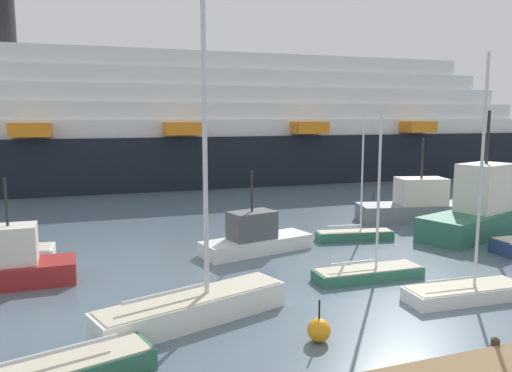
{
  "coord_description": "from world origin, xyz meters",
  "views": [
    {
      "loc": [
        -10.85,
        -14.09,
        7.03
      ],
      "look_at": [
        0.0,
        16.15,
        2.53
      ],
      "focal_mm": 35.23,
      "sensor_mm": 36.0,
      "label": 1
    }
  ],
  "objects_px": {
    "sailboat_0": "(194,304)",
    "fishing_boat_3": "(5,265)",
    "fishing_boat_2": "(255,238)",
    "channel_buoy_1": "(373,207)",
    "sailboat_4": "(368,271)",
    "cruise_ship": "(169,128)",
    "fishing_boat_0": "(481,210)",
    "fishing_boat_1": "(417,205)",
    "sailboat_3": "(466,289)",
    "sailboat_1": "(355,234)",
    "channel_buoy_0": "(319,330)"
  },
  "relations": [
    {
      "from": "sailboat_4",
      "to": "fishing_boat_3",
      "type": "relative_size",
      "value": 1.31
    },
    {
      "from": "sailboat_1",
      "to": "fishing_boat_0",
      "type": "distance_m",
      "value": 7.96
    },
    {
      "from": "fishing_boat_2",
      "to": "fishing_boat_3",
      "type": "distance_m",
      "value": 11.61
    },
    {
      "from": "sailboat_0",
      "to": "fishing_boat_2",
      "type": "xyz_separation_m",
      "value": [
        4.98,
        7.67,
        0.14
      ]
    },
    {
      "from": "cruise_ship",
      "to": "fishing_boat_1",
      "type": "bearing_deg",
      "value": -62.77
    },
    {
      "from": "sailboat_1",
      "to": "fishing_boat_1",
      "type": "xyz_separation_m",
      "value": [
        6.78,
        3.39,
        0.67
      ]
    },
    {
      "from": "sailboat_3",
      "to": "channel_buoy_1",
      "type": "xyz_separation_m",
      "value": [
        6.59,
        16.66,
        -0.04
      ]
    },
    {
      "from": "sailboat_0",
      "to": "fishing_boat_0",
      "type": "xyz_separation_m",
      "value": [
        18.95,
        6.85,
        0.84
      ]
    },
    {
      "from": "fishing_boat_0",
      "to": "fishing_boat_3",
      "type": "bearing_deg",
      "value": 163.04
    },
    {
      "from": "fishing_boat_1",
      "to": "fishing_boat_3",
      "type": "bearing_deg",
      "value": -154.64
    },
    {
      "from": "sailboat_1",
      "to": "fishing_boat_3",
      "type": "bearing_deg",
      "value": -163.65
    },
    {
      "from": "sailboat_4",
      "to": "cruise_ship",
      "type": "height_order",
      "value": "cruise_ship"
    },
    {
      "from": "sailboat_0",
      "to": "fishing_boat_3",
      "type": "relative_size",
      "value": 2.03
    },
    {
      "from": "sailboat_1",
      "to": "sailboat_3",
      "type": "xyz_separation_m",
      "value": [
        -0.86,
        -9.64,
        0.04
      ]
    },
    {
      "from": "fishing_boat_0",
      "to": "fishing_boat_2",
      "type": "xyz_separation_m",
      "value": [
        -13.97,
        0.82,
        -0.69
      ]
    },
    {
      "from": "channel_buoy_0",
      "to": "fishing_boat_0",
      "type": "bearing_deg",
      "value": 31.88
    },
    {
      "from": "sailboat_4",
      "to": "cruise_ship",
      "type": "bearing_deg",
      "value": 95.63
    },
    {
      "from": "fishing_boat_3",
      "to": "channel_buoy_0",
      "type": "height_order",
      "value": "fishing_boat_3"
    },
    {
      "from": "sailboat_0",
      "to": "fishing_boat_3",
      "type": "distance_m",
      "value": 9.07
    },
    {
      "from": "fishing_boat_3",
      "to": "channel_buoy_1",
      "type": "height_order",
      "value": "fishing_boat_3"
    },
    {
      "from": "channel_buoy_0",
      "to": "cruise_ship",
      "type": "bearing_deg",
      "value": 86.51
    },
    {
      "from": "fishing_boat_3",
      "to": "channel_buoy_1",
      "type": "relative_size",
      "value": 3.75
    },
    {
      "from": "sailboat_4",
      "to": "cruise_ship",
      "type": "xyz_separation_m",
      "value": [
        -2.41,
        34.55,
        5.39
      ]
    },
    {
      "from": "fishing_boat_2",
      "to": "channel_buoy_0",
      "type": "bearing_deg",
      "value": 68.3
    },
    {
      "from": "fishing_boat_0",
      "to": "sailboat_1",
      "type": "bearing_deg",
      "value": 152.55
    },
    {
      "from": "sailboat_4",
      "to": "channel_buoy_1",
      "type": "bearing_deg",
      "value": 58.17
    },
    {
      "from": "sailboat_1",
      "to": "channel_buoy_0",
      "type": "xyz_separation_m",
      "value": [
        -7.82,
        -10.97,
        -0.0
      ]
    },
    {
      "from": "sailboat_1",
      "to": "cruise_ship",
      "type": "relative_size",
      "value": 0.08
    },
    {
      "from": "sailboat_4",
      "to": "cruise_ship",
      "type": "distance_m",
      "value": 35.05
    },
    {
      "from": "sailboat_0",
      "to": "sailboat_4",
      "type": "relative_size",
      "value": 1.55
    },
    {
      "from": "fishing_boat_2",
      "to": "channel_buoy_1",
      "type": "bearing_deg",
      "value": -160.83
    },
    {
      "from": "sailboat_1",
      "to": "cruise_ship",
      "type": "height_order",
      "value": "cruise_ship"
    },
    {
      "from": "sailboat_3",
      "to": "sailboat_4",
      "type": "xyz_separation_m",
      "value": [
        -2.15,
        3.45,
        -0.07
      ]
    },
    {
      "from": "fishing_boat_0",
      "to": "cruise_ship",
      "type": "height_order",
      "value": "cruise_ship"
    },
    {
      "from": "sailboat_1",
      "to": "cruise_ship",
      "type": "bearing_deg",
      "value": 111.25
    },
    {
      "from": "cruise_ship",
      "to": "channel_buoy_1",
      "type": "bearing_deg",
      "value": -61.25
    },
    {
      "from": "fishing_boat_1",
      "to": "channel_buoy_1",
      "type": "relative_size",
      "value": 5.23
    },
    {
      "from": "sailboat_1",
      "to": "sailboat_4",
      "type": "relative_size",
      "value": 0.96
    },
    {
      "from": "sailboat_4",
      "to": "channel_buoy_0",
      "type": "xyz_separation_m",
      "value": [
        -4.81,
        -4.78,
        0.02
      ]
    },
    {
      "from": "channel_buoy_0",
      "to": "cruise_ship",
      "type": "relative_size",
      "value": 0.01
    },
    {
      "from": "sailboat_3",
      "to": "fishing_boat_2",
      "type": "distance_m",
      "value": 10.63
    },
    {
      "from": "sailboat_1",
      "to": "channel_buoy_1",
      "type": "xyz_separation_m",
      "value": [
        5.72,
        7.02,
        -0.0
      ]
    },
    {
      "from": "fishing_boat_0",
      "to": "fishing_boat_1",
      "type": "bearing_deg",
      "value": 83.93
    },
    {
      "from": "fishing_boat_2",
      "to": "cruise_ship",
      "type": "relative_size",
      "value": 0.07
    },
    {
      "from": "sailboat_4",
      "to": "fishing_boat_0",
      "type": "bearing_deg",
      "value": 26.17
    },
    {
      "from": "fishing_boat_3",
      "to": "sailboat_1",
      "type": "bearing_deg",
      "value": 5.79
    },
    {
      "from": "sailboat_1",
      "to": "channel_buoy_1",
      "type": "bearing_deg",
      "value": 61.25
    },
    {
      "from": "fishing_boat_3",
      "to": "cruise_ship",
      "type": "distance_m",
      "value": 32.96
    },
    {
      "from": "sailboat_4",
      "to": "fishing_boat_0",
      "type": "distance_m",
      "value": 11.92
    },
    {
      "from": "sailboat_0",
      "to": "fishing_boat_1",
      "type": "distance_m",
      "value": 21.32
    }
  ]
}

